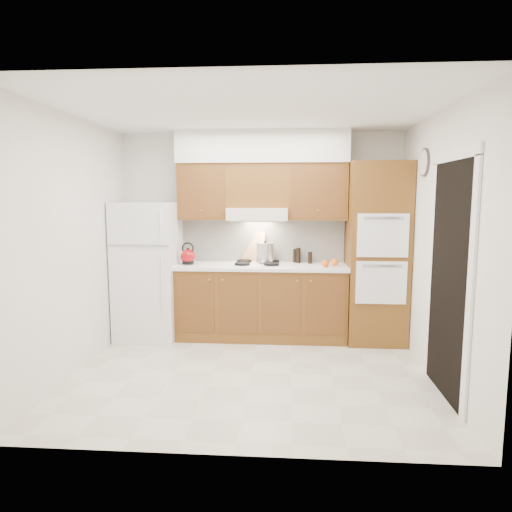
{
  "coord_description": "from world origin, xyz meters",
  "views": [
    {
      "loc": [
        0.36,
        -4.45,
        1.8
      ],
      "look_at": [
        0.01,
        0.45,
        1.15
      ],
      "focal_mm": 32.0,
      "sensor_mm": 36.0,
      "label": 1
    }
  ],
  "objects_px": {
    "fridge": "(149,270)",
    "stock_pot": "(265,252)",
    "kettle": "(188,256)",
    "oven_cabinet": "(376,253)"
  },
  "relations": [
    {
      "from": "fridge",
      "to": "stock_pot",
      "type": "height_order",
      "value": "fridge"
    },
    {
      "from": "kettle",
      "to": "oven_cabinet",
      "type": "bearing_deg",
      "value": -2.49
    },
    {
      "from": "kettle",
      "to": "fridge",
      "type": "bearing_deg",
      "value": -179.26
    },
    {
      "from": "fridge",
      "to": "kettle",
      "type": "relative_size",
      "value": 9.41
    },
    {
      "from": "kettle",
      "to": "stock_pot",
      "type": "relative_size",
      "value": 0.79
    },
    {
      "from": "fridge",
      "to": "stock_pot",
      "type": "bearing_deg",
      "value": 5.85
    },
    {
      "from": "kettle",
      "to": "stock_pot",
      "type": "distance_m",
      "value": 0.98
    },
    {
      "from": "fridge",
      "to": "stock_pot",
      "type": "relative_size",
      "value": 7.42
    },
    {
      "from": "fridge",
      "to": "stock_pot",
      "type": "distance_m",
      "value": 1.5
    },
    {
      "from": "fridge",
      "to": "stock_pot",
      "type": "xyz_separation_m",
      "value": [
        1.47,
        0.15,
        0.23
      ]
    }
  ]
}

